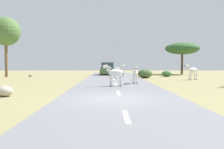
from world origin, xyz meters
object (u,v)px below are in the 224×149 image
at_px(tree_3, 182,49).
at_px(bush_2, 167,74).
at_px(zebra_4, 119,70).
at_px(zebra_3, 192,70).
at_px(car_0, 108,69).
at_px(zebra_2, 115,73).
at_px(zebra_0, 135,73).
at_px(rock_1, 31,75).
at_px(rock_0, 4,91).
at_px(bush_1, 145,74).
at_px(tree_2, 6,32).

xyz_separation_m(tree_3, bush_2, (-3.68, -5.97, -3.47)).
distance_m(zebra_4, tree_3, 14.38).
xyz_separation_m(zebra_3, bush_2, (-1.14, 6.17, -0.59)).
xyz_separation_m(zebra_4, car_0, (-1.15, 8.00, -0.09)).
bearing_deg(zebra_4, zebra_2, 13.61).
bearing_deg(zebra_0, rock_1, -42.85).
bearing_deg(zebra_0, rock_0, 45.26).
xyz_separation_m(zebra_2, car_0, (-0.51, 17.39, -0.14)).
bearing_deg(car_0, rock_0, -99.45).
bearing_deg(zebra_3, bush_2, -13.82).
xyz_separation_m(zebra_0, rock_0, (-7.41, -7.33, -0.63)).
distance_m(zebra_3, rock_1, 19.17).
height_order(bush_1, bush_2, bush_1).
bearing_deg(rock_1, rock_0, -76.55).
bearing_deg(bush_2, rock_1, 179.72).
bearing_deg(bush_2, zebra_3, -79.58).
height_order(zebra_4, rock_0, zebra_4).
xyz_separation_m(car_0, tree_3, (11.02, 2.05, 2.99)).
bearing_deg(bush_1, tree_2, 170.83).
distance_m(zebra_0, rock_1, 16.31).
bearing_deg(rock_1, car_0, 21.75).
height_order(zebra_3, tree_2, tree_2).
relative_size(bush_2, rock_0, 1.38).
distance_m(zebra_0, tree_3, 19.45).
bearing_deg(car_0, zebra_4, -78.17).
distance_m(zebra_3, tree_3, 12.74).
relative_size(tree_2, rock_0, 8.31).
bearing_deg(bush_1, tree_3, 52.66).
relative_size(zebra_2, rock_0, 1.89).
relative_size(bush_1, rock_0, 1.89).
xyz_separation_m(zebra_2, bush_2, (6.84, 13.46, -0.63)).
height_order(zebra_2, zebra_3, zebra_2).
bearing_deg(zebra_3, rock_0, 107.68).
bearing_deg(rock_0, tree_3, 56.42).
bearing_deg(tree_2, bush_2, 0.81).
xyz_separation_m(zebra_0, car_0, (-2.22, 15.04, -0.05)).
distance_m(zebra_0, bush_2, 12.25).
bearing_deg(rock_0, bush_2, 55.80).
bearing_deg(zebra_3, bush_1, 28.97).
height_order(zebra_0, car_0, car_0).
distance_m(zebra_0, bush_1, 8.39).
bearing_deg(bush_2, rock_0, -124.20).
relative_size(car_0, tree_2, 0.61).
bearing_deg(bush_1, rock_0, -121.24).
distance_m(zebra_2, car_0, 17.40).
bearing_deg(zebra_3, rock_1, 46.69).
height_order(tree_2, bush_1, tree_2).
height_order(zebra_4, car_0, car_0).
relative_size(zebra_0, car_0, 0.34).
bearing_deg(bush_2, tree_3, 58.39).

